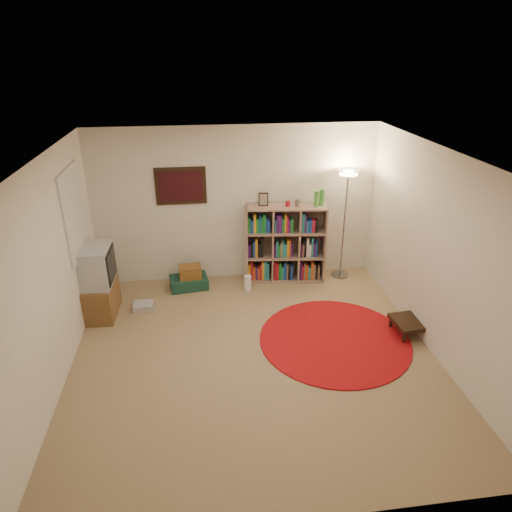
{
  "coord_description": "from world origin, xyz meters",
  "views": [
    {
      "loc": [
        -0.6,
        -4.67,
        3.55
      ],
      "look_at": [
        0.1,
        0.6,
        1.1
      ],
      "focal_mm": 32.0,
      "sensor_mm": 36.0,
      "label": 1
    }
  ],
  "objects": [
    {
      "name": "room",
      "position": [
        -0.05,
        0.05,
        1.26
      ],
      "size": [
        4.54,
        4.54,
        2.54
      ],
      "color": "#8D7552",
      "rests_on": "ground"
    },
    {
      "name": "bookshelf",
      "position": [
        0.75,
        2.01,
        0.62
      ],
      "size": [
        1.31,
        0.5,
        1.53
      ],
      "rotation": [
        0.0,
        0.0,
        -0.11
      ],
      "color": "#8C6E5D",
      "rests_on": "ground"
    },
    {
      "name": "floor_lamp",
      "position": [
        1.73,
        1.99,
        1.51
      ],
      "size": [
        0.41,
        0.41,
        1.82
      ],
      "rotation": [
        0.0,
        0.0,
        0.18
      ],
      "color": "gray",
      "rests_on": "ground"
    },
    {
      "name": "floor_fan",
      "position": [
        1.22,
        2.17,
        0.22
      ],
      "size": [
        0.38,
        0.25,
        0.43
      ],
      "rotation": [
        0.0,
        0.0,
        -0.35
      ],
      "color": "black",
      "rests_on": "ground"
    },
    {
      "name": "tv_stand",
      "position": [
        -2.1,
        1.27,
        0.51
      ],
      "size": [
        0.54,
        0.74,
        1.06
      ],
      "rotation": [
        0.0,
        0.0,
        -0.03
      ],
      "color": "brown",
      "rests_on": "ground"
    },
    {
      "name": "dvd_box",
      "position": [
        -1.49,
        1.33,
        0.05
      ],
      "size": [
        0.29,
        0.24,
        0.09
      ],
      "rotation": [
        0.0,
        0.0,
        -0.02
      ],
      "color": "#B0AFB4",
      "rests_on": "ground"
    },
    {
      "name": "suitcase",
      "position": [
        -0.82,
        1.9,
        0.09
      ],
      "size": [
        0.63,
        0.46,
        0.19
      ],
      "rotation": [
        0.0,
        0.0,
        0.15
      ],
      "color": "#14382B",
      "rests_on": "ground"
    },
    {
      "name": "wicker_basket",
      "position": [
        -0.79,
        1.89,
        0.29
      ],
      "size": [
        0.36,
        0.27,
        0.2
      ],
      "rotation": [
        0.0,
        0.0,
        0.08
      ],
      "color": "brown",
      "rests_on": "suitcase"
    },
    {
      "name": "paper_towel",
      "position": [
        0.12,
        1.72,
        0.12
      ],
      "size": [
        0.13,
        0.13,
        0.24
      ],
      "rotation": [
        0.0,
        0.0,
        -0.12
      ],
      "color": "white",
      "rests_on": "ground"
    },
    {
      "name": "red_rug",
      "position": [
        1.1,
        0.18,
        0.01
      ],
      "size": [
        2.0,
        2.0,
        0.02
      ],
      "color": "maroon",
      "rests_on": "ground"
    },
    {
      "name": "side_table",
      "position": [
        2.15,
        0.2,
        0.18
      ],
      "size": [
        0.5,
        0.5,
        0.21
      ],
      "rotation": [
        0.0,
        0.0,
        0.08
      ],
      "color": "black",
      "rests_on": "ground"
    }
  ]
}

